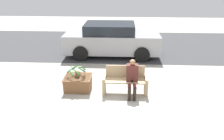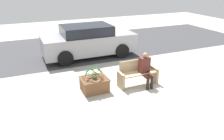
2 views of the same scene
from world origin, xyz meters
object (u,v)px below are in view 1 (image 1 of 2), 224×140
bench (125,81)px  parked_car (112,40)px  person_seated (132,77)px  potted_plant (77,70)px  planter_box (78,82)px

bench → parked_car: (-0.64, 3.77, 0.36)m
bench → person_seated: (0.22, -0.18, 0.25)m
bench → person_seated: size_ratio=1.19×
person_seated → parked_car: parked_car is taller
parked_car → person_seated: bearing=-77.8°
person_seated → potted_plant: person_seated is taller
planter_box → potted_plant: size_ratio=1.31×
person_seated → planter_box: (-1.82, 0.32, -0.42)m
bench → potted_plant: potted_plant is taller
planter_box → bench: bearing=-5.2°
bench → potted_plant: bearing=174.6°
bench → planter_box: (-1.60, 0.15, -0.17)m
planter_box → potted_plant: 0.46m
bench → parked_car: bearing=99.6°
potted_plant → person_seated: bearing=-10.2°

